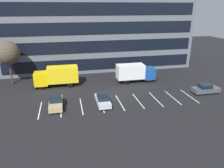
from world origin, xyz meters
TOP-DOWN VIEW (x-y plane):
  - ground_plane at (0.00, 0.00)m, footprint 120.00×120.00m
  - office_building at (0.00, 17.95)m, footprint 40.53×11.57m
  - lot_markings at (0.00, -3.04)m, footprint 22.54×5.40m
  - box_truck_blue at (4.96, 5.28)m, footprint 7.16×2.37m
  - box_truck_yellow_all at (-8.93, 5.91)m, footprint 7.50×2.48m
  - sedan_silver at (-2.58, -3.23)m, footprint 1.77×4.22m
  - sedan_tan at (-9.06, -2.71)m, footprint 1.78×4.26m
  - sedan_charcoal at (14.33, -2.47)m, footprint 4.29×1.80m
  - bare_tree at (-17.00, 8.92)m, footprint 4.13×4.13m

SIDE VIEW (x-z plane):
  - ground_plane at x=0.00m, z-range 0.00..0.00m
  - lot_markings at x=0.00m, z-range 0.00..0.01m
  - sedan_silver at x=-2.58m, z-range -0.04..1.47m
  - sedan_tan at x=-9.06m, z-range -0.04..1.48m
  - sedan_charcoal at x=14.33m, z-range -0.04..1.49m
  - box_truck_blue at x=4.96m, z-range 0.21..3.53m
  - box_truck_yellow_all at x=-8.93m, z-range 0.22..3.69m
  - bare_tree at x=-17.00m, z-range 1.79..9.53m
  - office_building at x=0.00m, z-range 0.00..14.40m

